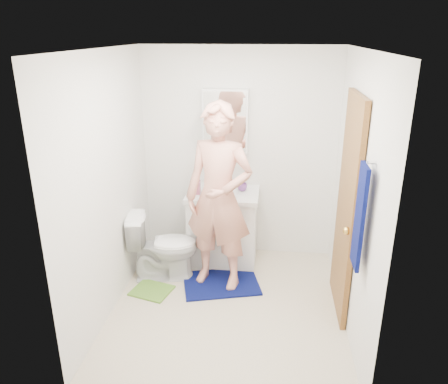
% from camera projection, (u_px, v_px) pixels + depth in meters
% --- Properties ---
extents(floor, '(2.20, 2.40, 0.02)m').
position_uv_depth(floor, '(228.00, 307.00, 4.28)').
color(floor, beige).
rests_on(floor, ground).
extents(ceiling, '(2.20, 2.40, 0.02)m').
position_uv_depth(ceiling, '(229.00, 48.00, 3.43)').
color(ceiling, white).
rests_on(ceiling, ground).
extents(wall_back, '(2.20, 0.02, 2.40)m').
position_uv_depth(wall_back, '(239.00, 155.00, 4.98)').
color(wall_back, white).
rests_on(wall_back, ground).
extents(wall_front, '(2.20, 0.02, 2.40)m').
position_uv_depth(wall_front, '(208.00, 258.00, 2.73)').
color(wall_front, white).
rests_on(wall_front, ground).
extents(wall_left, '(0.02, 2.40, 2.40)m').
position_uv_depth(wall_left, '(107.00, 187.00, 3.97)').
color(wall_left, white).
rests_on(wall_left, ground).
extents(wall_right, '(0.02, 2.40, 2.40)m').
position_uv_depth(wall_right, '(357.00, 196.00, 3.74)').
color(wall_right, white).
rests_on(wall_right, ground).
extents(vanity_cabinet, '(0.75, 0.55, 0.80)m').
position_uv_depth(vanity_cabinet, '(223.00, 229.00, 5.00)').
color(vanity_cabinet, white).
rests_on(vanity_cabinet, floor).
extents(countertop, '(0.79, 0.59, 0.05)m').
position_uv_depth(countertop, '(223.00, 194.00, 4.85)').
color(countertop, white).
rests_on(countertop, vanity_cabinet).
extents(sink_basin, '(0.40, 0.40, 0.03)m').
position_uv_depth(sink_basin, '(223.00, 193.00, 4.85)').
color(sink_basin, white).
rests_on(sink_basin, countertop).
extents(faucet, '(0.03, 0.03, 0.12)m').
position_uv_depth(faucet, '(225.00, 182.00, 4.99)').
color(faucet, silver).
rests_on(faucet, countertop).
extents(medicine_cabinet, '(0.50, 0.12, 0.70)m').
position_uv_depth(medicine_cabinet, '(225.00, 121.00, 4.79)').
color(medicine_cabinet, white).
rests_on(medicine_cabinet, wall_back).
extents(mirror_panel, '(0.46, 0.01, 0.66)m').
position_uv_depth(mirror_panel, '(225.00, 122.00, 4.74)').
color(mirror_panel, white).
rests_on(mirror_panel, wall_back).
extents(door, '(0.05, 0.80, 2.05)m').
position_uv_depth(door, '(347.00, 208.00, 3.95)').
color(door, brown).
rests_on(door, ground).
extents(door_knob, '(0.07, 0.07, 0.07)m').
position_uv_depth(door_knob, '(347.00, 231.00, 3.68)').
color(door_knob, gold).
rests_on(door_knob, door).
extents(towel, '(0.03, 0.24, 0.80)m').
position_uv_depth(towel, '(360.00, 217.00, 3.20)').
color(towel, '#081051').
rests_on(towel, wall_right).
extents(towel_hook, '(0.06, 0.02, 0.02)m').
position_uv_depth(towel_hook, '(372.00, 162.00, 3.05)').
color(towel_hook, silver).
rests_on(towel_hook, wall_right).
extents(toilet, '(0.78, 0.53, 0.74)m').
position_uv_depth(toilet, '(164.00, 246.00, 4.67)').
color(toilet, white).
rests_on(toilet, floor).
extents(bath_mat, '(0.90, 0.74, 0.02)m').
position_uv_depth(bath_mat, '(221.00, 283.00, 4.64)').
color(bath_mat, '#081051').
rests_on(bath_mat, floor).
extents(green_rug, '(0.46, 0.42, 0.02)m').
position_uv_depth(green_rug, '(152.00, 291.00, 4.51)').
color(green_rug, '#5F9431').
rests_on(green_rug, floor).
extents(soap_dispenser, '(0.10, 0.10, 0.21)m').
position_uv_depth(soap_dispenser, '(196.00, 184.00, 4.77)').
color(soap_dispenser, '#B65473').
rests_on(soap_dispenser, countertop).
extents(toothbrush_cup, '(0.12, 0.12, 0.09)m').
position_uv_depth(toothbrush_cup, '(242.00, 187.00, 4.88)').
color(toothbrush_cup, '#7E4497').
rests_on(toothbrush_cup, countertop).
extents(man, '(0.79, 0.61, 1.90)m').
position_uv_depth(man, '(219.00, 198.00, 4.32)').
color(man, tan).
rests_on(man, bath_mat).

